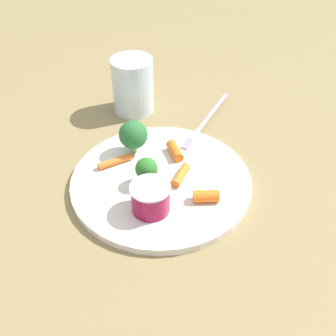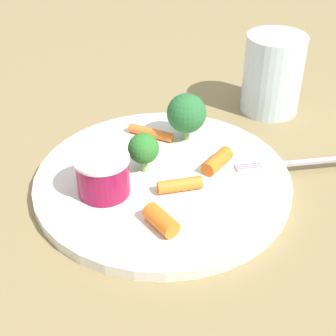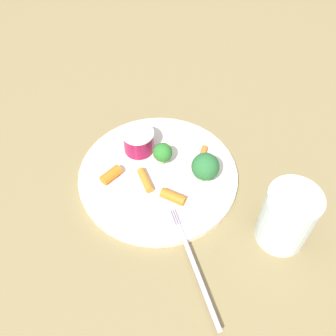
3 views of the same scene
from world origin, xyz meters
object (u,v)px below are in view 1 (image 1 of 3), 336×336
object	(u,v)px
fork	(206,120)
carrot_stick_1	(206,196)
drinking_glass	(133,85)
carrot_stick_3	(175,151)
sauce_cup	(150,198)
broccoli_floret_0	(133,135)
carrot_stick_2	(115,161)
broccoli_floret_1	(146,169)
plate	(161,181)
carrot_stick_0	(181,175)

from	to	relation	value
fork	carrot_stick_1	bearing A→B (deg)	131.20
drinking_glass	carrot_stick_1	bearing A→B (deg)	159.77
carrot_stick_3	sauce_cup	bearing A→B (deg)	119.20
broccoli_floret_0	carrot_stick_2	size ratio (longest dim) A/B	1.03
broccoli_floret_1	drinking_glass	distance (m)	0.23
sauce_cup	carrot_stick_1	distance (m)	0.08
carrot_stick_1	carrot_stick_2	world-z (taller)	carrot_stick_1
plate	sauce_cup	distance (m)	0.07
carrot_stick_2	drinking_glass	bearing A→B (deg)	-50.59
carrot_stick_2	carrot_stick_3	xyz separation A→B (m)	(-0.05, -0.08, 0.00)
broccoli_floret_1	carrot_stick_2	bearing A→B (deg)	5.15
broccoli_floret_1	fork	size ratio (longest dim) A/B	0.24
carrot_stick_1	carrot_stick_2	distance (m)	0.16
broccoli_floret_1	sauce_cup	bearing A→B (deg)	143.19
carrot_stick_0	carrot_stick_2	world-z (taller)	carrot_stick_0
plate	carrot_stick_3	distance (m)	0.06
sauce_cup	broccoli_floret_0	size ratio (longest dim) A/B	0.97
plate	broccoli_floret_0	world-z (taller)	broccoli_floret_0
sauce_cup	drinking_glass	size ratio (longest dim) A/B	0.54
carrot_stick_0	carrot_stick_1	world-z (taller)	carrot_stick_1
carrot_stick_3	fork	distance (m)	0.11
drinking_glass	fork	bearing A→B (deg)	-158.55
broccoli_floret_0	carrot_stick_1	world-z (taller)	broccoli_floret_0
carrot_stick_0	fork	xyz separation A→B (m)	(0.08, -0.14, -0.01)
plate	carrot_stick_3	world-z (taller)	carrot_stick_3
sauce_cup	carrot_stick_2	world-z (taller)	sauce_cup
carrot_stick_3	drinking_glass	distance (m)	0.18
carrot_stick_0	carrot_stick_3	world-z (taller)	carrot_stick_3
broccoli_floret_1	carrot_stick_1	distance (m)	0.10
sauce_cup	carrot_stick_2	xyz separation A→B (m)	(0.11, -0.03, -0.02)
sauce_cup	broccoli_floret_1	size ratio (longest dim) A/B	1.25
carrot_stick_2	fork	size ratio (longest dim) A/B	0.30
broccoli_floret_0	carrot_stick_3	bearing A→B (deg)	-141.55
broccoli_floret_1	carrot_stick_3	bearing A→B (deg)	-76.86
carrot_stick_2	carrot_stick_3	distance (m)	0.10
sauce_cup	carrot_stick_1	bearing A→B (deg)	-122.97
plate	broccoli_floret_1	world-z (taller)	broccoli_floret_1
plate	broccoli_floret_0	bearing A→B (deg)	-10.44
sauce_cup	broccoli_floret_0	bearing A→B (deg)	-31.10
broccoli_floret_0	carrot_stick_0	bearing A→B (deg)	-175.81
carrot_stick_0	carrot_stick_2	bearing A→B (deg)	27.14
carrot_stick_1	broccoli_floret_0	bearing A→B (deg)	-0.65
broccoli_floret_0	carrot_stick_2	xyz separation A→B (m)	(-0.00, 0.04, -0.03)
carrot_stick_1	carrot_stick_3	world-z (taller)	carrot_stick_1
sauce_cup	carrot_stick_0	bearing A→B (deg)	-78.89
fork	drinking_glass	distance (m)	0.15
plate	broccoli_floret_1	xyz separation A→B (m)	(0.01, 0.02, 0.03)
broccoli_floret_0	carrot_stick_0	size ratio (longest dim) A/B	1.25
carrot_stick_2	plate	bearing A→B (deg)	-159.78
plate	sauce_cup	world-z (taller)	sauce_cup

